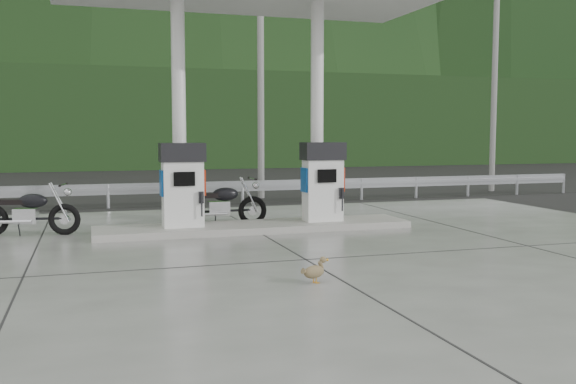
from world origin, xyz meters
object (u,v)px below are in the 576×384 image
object	(u,v)px
motorcycle_right	(221,205)
duck	(314,272)
gas_pump_left	(183,185)
gas_pump_right	(323,182)
motorcycle_left	(28,213)

from	to	relation	value
motorcycle_right	duck	size ratio (longest dim) A/B	4.68
gas_pump_left	motorcycle_right	world-z (taller)	gas_pump_left
gas_pump_right	duck	world-z (taller)	gas_pump_right
gas_pump_left	motorcycle_left	bearing A→B (deg)	166.46
motorcycle_right	duck	xyz separation A→B (m)	(0.16, -5.98, -0.33)
gas_pump_left	motorcycle_right	distance (m)	1.41
gas_pump_left	motorcycle_right	xyz separation A→B (m)	(0.99, 0.83, -0.56)
gas_pump_left	gas_pump_right	xyz separation A→B (m)	(3.20, 0.00, 0.00)
motorcycle_right	duck	world-z (taller)	motorcycle_right
gas_pump_right	motorcycle_left	xyz separation A→B (m)	(-6.36, 0.76, -0.57)
gas_pump_right	motorcycle_right	distance (m)	2.42
motorcycle_left	duck	size ratio (longest dim) A/B	4.58
motorcycle_left	motorcycle_right	distance (m)	4.15
gas_pump_left	motorcycle_right	size ratio (longest dim) A/B	0.88
gas_pump_right	motorcycle_left	world-z (taller)	gas_pump_right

